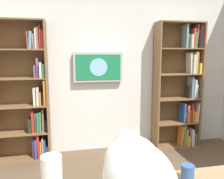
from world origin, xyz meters
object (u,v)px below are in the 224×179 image
(wall_mounted_tv, at_px, (98,67))
(paper_towel_roll, at_px, (52,177))
(coffee_mug, at_px, (188,173))
(bookshelf_left, at_px, (182,88))
(cat, at_px, (136,172))
(bookshelf_right, at_px, (27,96))

(wall_mounted_tv, height_order, paper_towel_roll, wall_mounted_tv)
(coffee_mug, bearing_deg, paper_towel_roll, 0.42)
(bookshelf_left, height_order, cat, bookshelf_left)
(paper_towel_roll, bearing_deg, bookshelf_right, -78.64)
(paper_towel_roll, xyz_separation_m, coffee_mug, (-0.79, -0.01, -0.07))
(cat, bearing_deg, bookshelf_left, -123.12)
(bookshelf_left, height_order, wall_mounted_tv, bookshelf_left)
(bookshelf_right, xyz_separation_m, coffee_mug, (-1.24, 2.24, -0.12))
(cat, bearing_deg, coffee_mug, -155.95)
(bookshelf_left, distance_m, paper_towel_roll, 2.99)
(wall_mounted_tv, xyz_separation_m, cat, (0.19, 2.49, -0.38))
(cat, distance_m, coffee_mug, 0.44)
(wall_mounted_tv, height_order, coffee_mug, wall_mounted_tv)
(bookshelf_left, bearing_deg, cat, 56.88)
(wall_mounted_tv, height_order, cat, wall_mounted_tv)
(bookshelf_right, bearing_deg, wall_mounted_tv, -175.42)
(wall_mounted_tv, distance_m, cat, 2.53)
(bookshelf_right, height_order, coffee_mug, bookshelf_right)
(bookshelf_left, height_order, bookshelf_right, bookshelf_left)
(bookshelf_right, relative_size, cat, 3.20)
(paper_towel_roll, bearing_deg, wall_mounted_tv, -104.40)
(bookshelf_right, relative_size, paper_towel_roll, 8.61)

